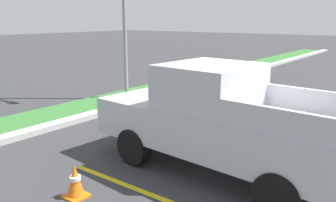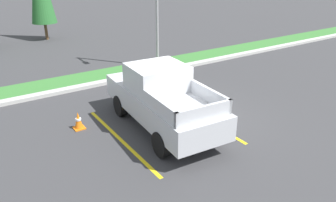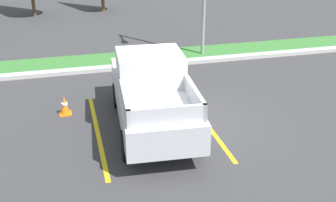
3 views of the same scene
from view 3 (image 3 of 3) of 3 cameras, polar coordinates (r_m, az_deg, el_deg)
name	(u,v)px [view 3 (image 3 of 3)]	position (r m, az deg, el deg)	size (l,w,h in m)	color
ground_plane	(185,122)	(12.04, 2.32, -2.96)	(120.00, 120.00, 0.00)	#38383A
parking_line_near	(98,133)	(11.62, -9.66, -4.37)	(0.12, 4.80, 0.01)	yellow
parking_line_far	(204,120)	(12.19, 4.97, -2.65)	(0.12, 4.80, 0.01)	yellow
curb_strip	(149,65)	(16.48, -2.68, 5.02)	(56.00, 0.40, 0.15)	#B2B2AD
grass_median	(143,57)	(17.51, -3.44, 6.03)	(56.00, 1.80, 0.06)	#387533
pickup_truck_main	(152,92)	(11.41, -2.28, 1.21)	(2.26, 5.35, 2.10)	black
traffic_cone	(65,105)	(12.77, -14.07, -0.60)	(0.36, 0.36, 0.60)	orange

